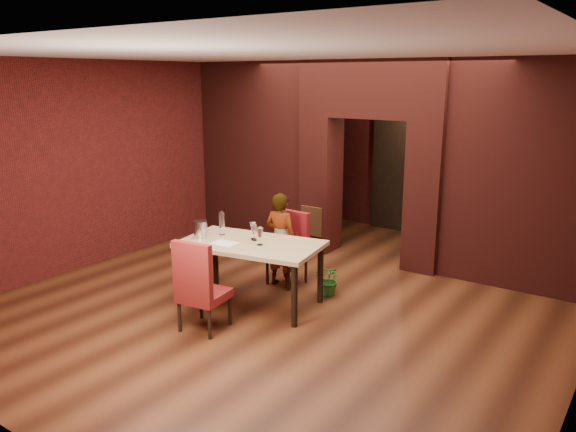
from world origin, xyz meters
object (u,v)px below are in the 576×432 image
(wine_glass_a, at_px, (253,231))
(dining_table, at_px, (251,273))
(wine_bucket, at_px, (201,229))
(chair_near, at_px, (204,284))
(wine_glass_c, at_px, (260,236))
(potted_plant, at_px, (329,280))
(person_seated, at_px, (281,240))
(wine_glass_b, at_px, (254,233))
(water_bottle, at_px, (222,223))
(chair_far, at_px, (287,249))

(wine_glass_a, bearing_deg, dining_table, -64.41)
(wine_bucket, bearing_deg, chair_near, -45.08)
(dining_table, distance_m, wine_glass_a, 0.56)
(chair_near, distance_m, wine_glass_c, 0.98)
(wine_glass_a, xyz_separation_m, wine_glass_c, (0.24, -0.17, 0.00))
(wine_glass_c, relative_size, potted_plant, 0.51)
(dining_table, relative_size, potted_plant, 4.05)
(dining_table, xyz_separation_m, chair_near, (0.02, -0.92, 0.14))
(person_seated, relative_size, wine_glass_b, 6.57)
(chair_near, xyz_separation_m, person_seated, (-0.09, 1.68, 0.12))
(wine_glass_a, xyz_separation_m, wine_bucket, (-0.62, -0.34, 0.00))
(dining_table, distance_m, water_bottle, 0.81)
(wine_glass_b, bearing_deg, wine_bucket, -156.67)
(chair_far, xyz_separation_m, water_bottle, (-0.50, -0.81, 0.49))
(wine_glass_c, height_order, potted_plant, wine_glass_c)
(wine_glass_b, xyz_separation_m, wine_bucket, (-0.68, -0.29, 0.01))
(chair_near, distance_m, potted_plant, 1.91)
(wine_bucket, bearing_deg, person_seated, 57.44)
(chair_far, relative_size, chair_near, 0.93)
(wine_glass_c, xyz_separation_m, wine_bucket, (-0.86, -0.17, -0.00))
(chair_near, bearing_deg, chair_far, -95.55)
(water_bottle, bearing_deg, potted_plant, 31.80)
(person_seated, height_order, wine_glass_a, person_seated)
(water_bottle, relative_size, potted_plant, 0.74)
(chair_far, height_order, person_seated, person_seated)
(wine_glass_c, height_order, wine_bucket, wine_glass_c)
(dining_table, bearing_deg, wine_glass_b, 86.36)
(chair_far, relative_size, wine_glass_b, 5.04)
(wine_glass_b, bearing_deg, person_seated, 94.87)
(wine_glass_b, bearing_deg, wine_glass_a, 138.08)
(person_seated, bearing_deg, potted_plant, -176.50)
(water_bottle, bearing_deg, dining_table, -6.90)
(chair_near, xyz_separation_m, water_bottle, (-0.57, 0.98, 0.45))
(wine_glass_a, height_order, water_bottle, water_bottle)
(dining_table, relative_size, wine_glass_c, 7.91)
(dining_table, relative_size, wine_glass_a, 8.17)
(chair_near, relative_size, wine_glass_c, 4.92)
(chair_far, relative_size, wine_bucket, 4.66)
(chair_near, xyz_separation_m, wine_glass_c, (0.15, 0.88, 0.40))
(chair_near, bearing_deg, potted_plant, -118.77)
(dining_table, height_order, wine_bucket, wine_bucket)
(dining_table, bearing_deg, wine_bucket, -173.35)
(chair_far, xyz_separation_m, potted_plant, (0.74, -0.04, -0.30))
(person_seated, xyz_separation_m, wine_bucket, (-0.62, -0.97, 0.28))
(dining_table, xyz_separation_m, water_bottle, (-0.55, 0.07, 0.59))
(water_bottle, bearing_deg, wine_bucket, -117.47)
(wine_glass_b, distance_m, potted_plant, 1.26)
(chair_near, height_order, wine_glass_b, chair_near)
(wine_bucket, bearing_deg, dining_table, 16.57)
(chair_near, bearing_deg, wine_glass_c, -107.56)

